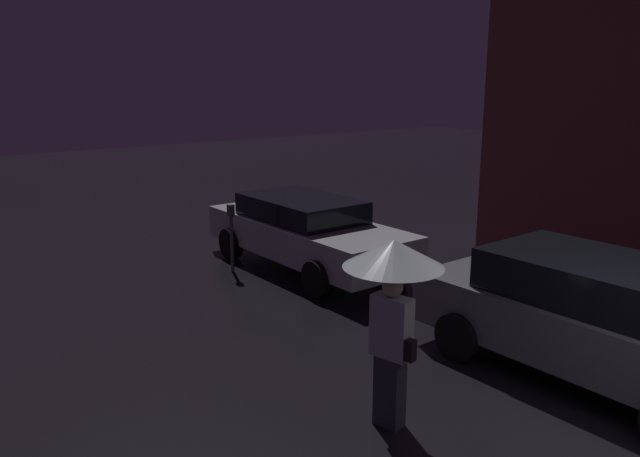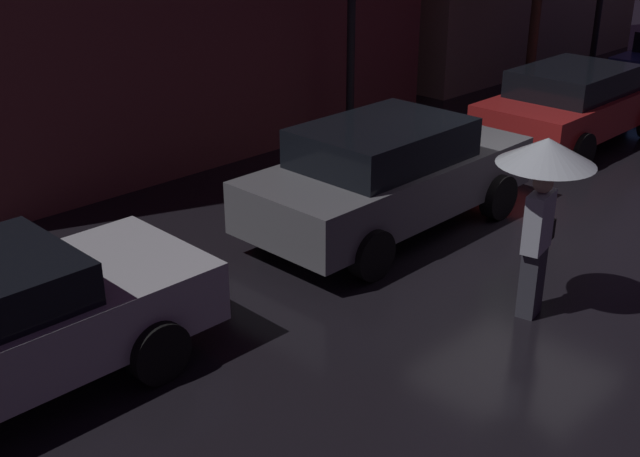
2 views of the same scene
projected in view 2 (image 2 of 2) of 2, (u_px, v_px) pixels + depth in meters
name	position (u px, v px, depth m)	size (l,w,h in m)	color
ground_plane	(531.00, 225.00, 11.09)	(60.00, 60.00, 0.00)	black
parked_car_grey	(388.00, 174.00, 10.70)	(4.33, 1.96, 1.50)	slate
parked_car_red	(574.00, 103.00, 14.23)	(4.18, 1.95, 1.39)	maroon
pedestrian_with_umbrella	(544.00, 178.00, 8.20)	(1.01, 1.01, 2.01)	#383842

